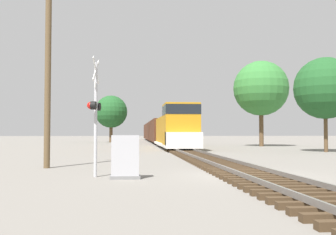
# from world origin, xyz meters

# --- Properties ---
(ground_plane) EXTENTS (400.00, 400.00, 0.00)m
(ground_plane) POSITION_xyz_m (0.00, 0.00, 0.00)
(ground_plane) COLOR slate
(rail_track_bed) EXTENTS (2.60, 160.00, 0.31)m
(rail_track_bed) POSITION_xyz_m (0.00, -0.00, 0.14)
(rail_track_bed) COLOR #42301E
(rail_track_bed) RESTS_ON ground
(freight_train) EXTENTS (3.08, 68.30, 4.23)m
(freight_train) POSITION_xyz_m (0.00, 51.23, 1.88)
(freight_train) COLOR #B77A14
(freight_train) RESTS_ON ground
(crossing_signal_near) EXTENTS (0.44, 1.01, 4.39)m
(crossing_signal_near) POSITION_xyz_m (-5.70, 0.23, 2.47)
(crossing_signal_near) COLOR #B7B7BC
(crossing_signal_near) RESTS_ON ground
(relay_cabinet) EXTENTS (1.06, 0.53, 1.53)m
(relay_cabinet) POSITION_xyz_m (-4.57, -0.45, 0.75)
(relay_cabinet) COLOR slate
(relay_cabinet) RESTS_ON ground
(utility_pole) EXTENTS (1.80, 0.28, 9.39)m
(utility_pole) POSITION_xyz_m (-8.23, 4.11, 4.83)
(utility_pole) COLOR brown
(utility_pole) RESTS_ON ground
(tree_far_right) EXTENTS (5.25, 5.25, 8.05)m
(tree_far_right) POSITION_xyz_m (12.00, 17.51, 5.41)
(tree_far_right) COLOR brown
(tree_far_right) RESTS_ON ground
(tree_mid_background) EXTENTS (6.66, 6.66, 10.37)m
(tree_mid_background) POSITION_xyz_m (11.24, 31.90, 7.02)
(tree_mid_background) COLOR brown
(tree_mid_background) RESTS_ON ground
(tree_deep_background) EXTENTS (5.57, 5.57, 8.08)m
(tree_deep_background) POSITION_xyz_m (-7.99, 53.75, 5.27)
(tree_deep_background) COLOR brown
(tree_deep_background) RESTS_ON ground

